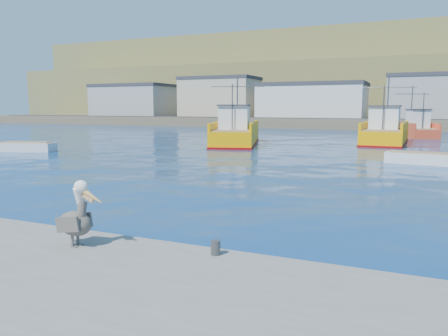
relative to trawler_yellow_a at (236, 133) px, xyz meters
name	(u,v)px	position (x,y,z in m)	size (l,w,h in m)	color
ground	(172,223)	(8.65, -26.82, -1.03)	(260.00, 260.00, 0.00)	navy
dock_bollards	(119,234)	(9.25, -30.22, -0.38)	(36.20, 0.20, 0.30)	#4C4C4C
far_shore	(387,85)	(8.65, 82.38, 7.94)	(200.00, 81.00, 24.00)	brown
trawler_yellow_a	(236,133)	(0.00, 0.00, 0.00)	(6.65, 11.78, 6.50)	#FAA500
trawler_yellow_b	(385,133)	(12.82, 6.54, -0.02)	(5.09, 10.85, 6.44)	#FAA500
boat_orange	(414,128)	(15.40, 17.55, -0.03)	(5.70, 8.22, 6.00)	#DF4626
skiff_left	(27,148)	(-12.72, -12.64, -0.74)	(4.54, 2.63, 0.93)	silver
skiff_mid	(421,159)	(15.78, -8.59, -0.75)	(4.25, 1.99, 0.89)	silver
pelican	(77,218)	(8.66, -30.89, 0.09)	(1.18, 0.51, 1.46)	#595451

